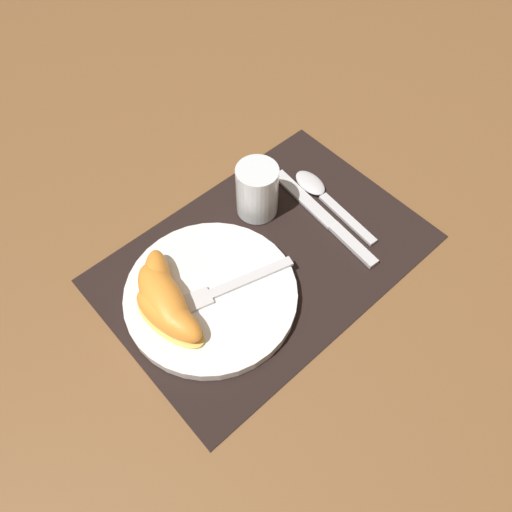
# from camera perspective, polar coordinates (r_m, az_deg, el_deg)

# --- Properties ---
(ground_plane) EXTENTS (3.00, 3.00, 0.00)m
(ground_plane) POSITION_cam_1_polar(r_m,az_deg,el_deg) (0.72, 1.06, -0.29)
(ground_plane) COLOR brown
(placemat) EXTENTS (0.45, 0.31, 0.00)m
(placemat) POSITION_cam_1_polar(r_m,az_deg,el_deg) (0.71, 1.06, -0.21)
(placemat) COLOR black
(placemat) RESTS_ON ground_plane
(plate) EXTENTS (0.23, 0.23, 0.02)m
(plate) POSITION_cam_1_polar(r_m,az_deg,el_deg) (0.68, -5.38, -4.24)
(plate) COLOR white
(plate) RESTS_ON placemat
(juice_glass) EXTENTS (0.06, 0.06, 0.08)m
(juice_glass) POSITION_cam_1_polar(r_m,az_deg,el_deg) (0.74, 0.13, 7.24)
(juice_glass) COLOR silver
(juice_glass) RESTS_ON placemat
(knife) EXTENTS (0.04, 0.22, 0.01)m
(knife) POSITION_cam_1_polar(r_m,az_deg,el_deg) (0.76, 7.94, 4.27)
(knife) COLOR silver
(knife) RESTS_ON placemat
(spoon) EXTENTS (0.04, 0.17, 0.01)m
(spoon) POSITION_cam_1_polar(r_m,az_deg,el_deg) (0.79, 7.31, 7.25)
(spoon) COLOR silver
(spoon) RESTS_ON placemat
(fork) EXTENTS (0.19, 0.07, 0.00)m
(fork) POSITION_cam_1_polar(r_m,az_deg,el_deg) (0.66, -4.58, -4.15)
(fork) COLOR silver
(fork) RESTS_ON plate
(citrus_wedge_0) EXTENTS (0.10, 0.12, 0.04)m
(citrus_wedge_0) POSITION_cam_1_polar(r_m,az_deg,el_deg) (0.66, -11.17, -3.43)
(citrus_wedge_0) COLOR #F7C656
(citrus_wedge_0) RESTS_ON plate
(citrus_wedge_1) EXTENTS (0.08, 0.13, 0.04)m
(citrus_wedge_1) POSITION_cam_1_polar(r_m,az_deg,el_deg) (0.65, -10.51, -5.01)
(citrus_wedge_1) COLOR #F7C656
(citrus_wedge_1) RESTS_ON plate
(citrus_wedge_2) EXTENTS (0.06, 0.12, 0.04)m
(citrus_wedge_2) POSITION_cam_1_polar(r_m,az_deg,el_deg) (0.64, -9.81, -6.93)
(citrus_wedge_2) COLOR #F7C656
(citrus_wedge_2) RESTS_ON plate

